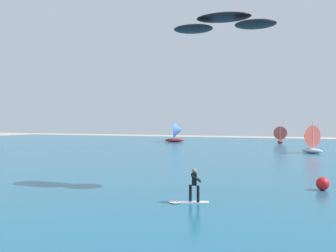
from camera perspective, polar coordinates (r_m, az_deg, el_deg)
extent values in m
cube|color=#1E607F|center=(54.07, 13.11, -3.65)|extent=(160.00, 90.00, 0.10)
cube|color=white|center=(19.32, 3.84, -11.03)|extent=(1.46, 0.94, 0.05)
cylinder|color=black|center=(19.35, 3.28, -9.73)|extent=(0.14, 0.14, 0.80)
cylinder|color=black|center=(19.13, 4.41, -9.85)|extent=(0.14, 0.14, 0.80)
cube|color=black|center=(19.12, 3.84, -7.72)|extent=(0.34, 0.42, 0.60)
sphere|color=#9E7051|center=(19.07, 3.84, -6.51)|extent=(0.22, 0.22, 0.22)
cylinder|color=black|center=(19.34, 4.05, -7.48)|extent=(0.50, 0.28, 0.39)
cylinder|color=black|center=(18.90, 4.12, -7.67)|extent=(0.50, 0.28, 0.39)
ellipsoid|color=white|center=(19.29, 0.97, -11.00)|extent=(0.82, 0.88, 0.08)
ellipsoid|color=black|center=(24.42, 8.11, 15.40)|extent=(3.45, 2.26, 0.38)
ellipsoid|color=black|center=(24.67, 3.71, 13.94)|extent=(2.58, 2.18, 0.38)
ellipsoid|color=black|center=(24.04, 12.63, 14.28)|extent=(2.58, 2.18, 0.38)
ellipsoid|color=maroon|center=(76.66, 0.94, -2.09)|extent=(4.02, 2.63, 0.71)
cylinder|color=silver|center=(76.59, 0.81, -0.40)|extent=(0.12, 0.12, 3.81)
cone|color=#3F72CC|center=(76.59, 1.43, -0.54)|extent=(2.74, 3.59, 3.20)
ellipsoid|color=silver|center=(52.52, 20.23, -3.40)|extent=(3.28, 2.99, 0.62)
cylinder|color=silver|center=(52.31, 20.36, -1.26)|extent=(0.10, 0.10, 3.31)
cone|color=#D84C3F|center=(52.81, 19.78, -1.42)|extent=(2.89, 3.07, 2.78)
ellipsoid|color=maroon|center=(76.17, 16.06, -2.19)|extent=(1.10, 2.97, 0.55)
cylinder|color=silver|center=(75.97, 16.05, -0.88)|extent=(0.09, 0.09, 2.94)
cone|color=#D84C3F|center=(76.61, 16.10, -0.98)|extent=(2.51, 1.36, 2.47)
sphere|color=red|center=(24.32, 21.63, -7.82)|extent=(0.75, 0.75, 0.75)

